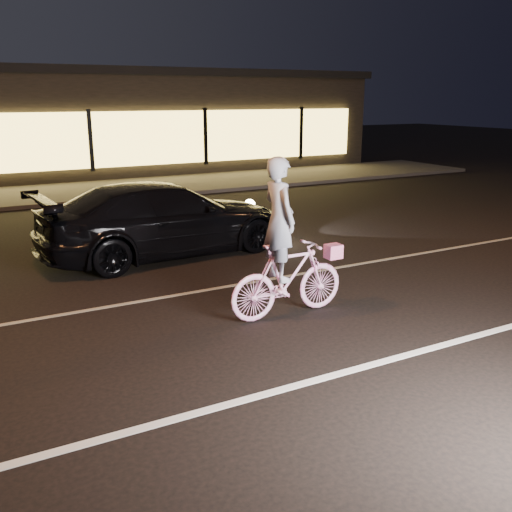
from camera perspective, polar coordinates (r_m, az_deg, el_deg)
ground at (r=8.52m, az=7.48°, el=-6.11°), size 90.00×90.00×0.00m
lane_stripe_near at (r=7.47m, az=14.30°, el=-9.73°), size 60.00×0.12×0.01m
lane_stripe_far at (r=10.10m, az=0.84°, el=-2.42°), size 60.00×0.10×0.01m
sidewalk at (r=20.17m, az=-14.73°, el=6.40°), size 30.00×4.00×0.12m
storefront at (r=25.79m, az=-18.40°, el=12.72°), size 25.40×8.42×4.20m
cyclist at (r=8.27m, az=2.98°, el=-0.54°), size 1.87×0.64×2.35m
sedan at (r=11.72m, az=-9.04°, el=3.69°), size 5.28×2.48×1.49m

